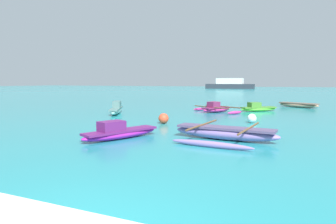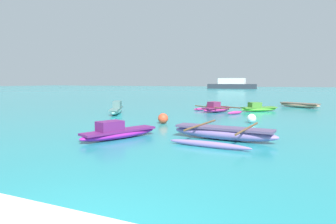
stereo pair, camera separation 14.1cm
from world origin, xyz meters
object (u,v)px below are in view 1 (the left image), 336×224
Objects in this scene: moored_boat_5 at (119,132)px; mooring_buoy_1 at (252,118)px; moored_boat_2 at (225,133)px; moored_boat_3 at (216,109)px; mooring_buoy_0 at (164,118)px; moored_boat_1 at (258,108)px; moored_boat_4 at (298,105)px; moored_boat_0 at (116,109)px; distant_ferry at (230,84)px.

mooring_buoy_1 is (3.76, 6.19, -0.01)m from moored_boat_5.
moored_boat_2 is 4.83m from mooring_buoy_1.
mooring_buoy_0 is (-0.96, -6.38, 0.01)m from moored_boat_3.
moored_boat_5 is at bearing -145.70° from moored_boat_1.
moored_boat_3 reaches higher than moored_boat_4.
moored_boat_3 reaches higher than mooring_buoy_0.
moored_boat_3 is at bearing 124.10° from mooring_buoy_1.
moored_boat_1 is at bearing 67.44° from mooring_buoy_0.
moored_boat_1 is at bearing 96.83° from moored_boat_0.
distant_ferry reaches higher than moored_boat_4.
distant_ferry is at bearing 99.75° from mooring_buoy_0.
distant_ferry is (-12.69, 77.02, 0.98)m from moored_boat_5.
moored_boat_4 is 62.83m from distant_ferry.
moored_boat_3 is (-2.47, -1.87, 0.02)m from moored_boat_1.
moored_boat_3 is at bearing 17.73° from moored_boat_5.
moored_boat_2 is at bearing -92.73° from mooring_buoy_1.
moored_boat_1 is at bearing -23.72° from moored_boat_3.
moored_boat_2 is (0.27, -11.09, 0.02)m from moored_boat_1.
mooring_buoy_0 is at bearing -159.41° from moored_boat_3.
moored_boat_3 is at bearing 110.99° from moored_boat_2.
moored_boat_0 is 1.29× the size of moored_boat_1.
distant_ferry reaches higher than mooring_buoy_1.
moored_boat_0 is at bearing 56.26° from moored_boat_5.
moored_boat_4 is at bearing 3.04° from moored_boat_5.
moored_boat_1 reaches higher than mooring_buoy_0.
moored_boat_0 is 1.03× the size of moored_boat_5.
mooring_buoy_1 is (8.63, -0.95, -0.05)m from moored_boat_0.
moored_boat_0 is 6.62m from moored_boat_3.
moored_boat_3 is 7.04× the size of mooring_buoy_0.
moored_boat_2 reaches higher than moored_boat_4.
moored_boat_2 is at bearing -70.16° from moored_boat_4.
moored_boat_1 is 12.88m from moored_boat_5.
moored_boat_0 is 0.92× the size of moored_boat_3.
moored_boat_5 reaches higher than moored_boat_4.
mooring_buoy_1 is (-2.07, -10.80, 0.02)m from moored_boat_4.
mooring_buoy_0 reaches higher than moored_boat_4.
moored_boat_3 is at bearing 94.98° from moored_boat_0.
moored_boat_2 is 15.79m from moored_boat_4.
distant_ferry is at bearing 40.59° from moored_boat_3.
moored_boat_1 is 8.94m from mooring_buoy_0.
moored_boat_0 reaches higher than moored_boat_1.
moored_boat_5 is 6.29× the size of mooring_buoy_0.
moored_boat_1 is 0.19× the size of distant_ferry.
moored_boat_2 is 1.07× the size of moored_boat_3.
mooring_buoy_0 is at bearing 24.33° from moored_boat_5.
moored_boat_5 is 7.24m from mooring_buoy_1.
mooring_buoy_0 is 1.11× the size of mooring_buoy_1.
moored_boat_0 is at bearing -83.62° from distant_ferry.
moored_boat_0 is 7.19× the size of mooring_buoy_1.
moored_boat_5 is 7.01× the size of mooring_buoy_1.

